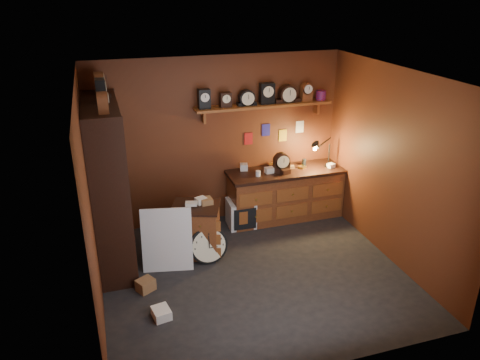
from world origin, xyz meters
name	(u,v)px	position (x,y,z in m)	size (l,w,h in m)	color
floor	(254,274)	(0.00, 0.00, 0.00)	(4.00, 4.00, 0.00)	black
room_shell	(256,153)	(0.04, 0.11, 1.72)	(4.02, 3.62, 2.71)	#5D2B16
shelving_unit	(106,179)	(-1.79, 0.98, 1.25)	(0.47, 1.60, 2.58)	black
workbench	(285,191)	(1.05, 1.47, 0.47)	(1.94, 0.66, 1.36)	brown
low_cabinet	(196,228)	(-0.62, 0.79, 0.42)	(0.82, 0.76, 0.85)	brown
big_round_clock	(209,245)	(-0.51, 0.50, 0.27)	(0.54, 0.17, 0.54)	black
white_panel	(169,268)	(-1.09, 0.51, 0.00)	(0.69, 0.03, 0.92)	silver
mini_fridge	(241,213)	(0.25, 1.39, 0.22)	(0.44, 0.46, 0.44)	silver
floor_box_a	(154,251)	(-1.24, 0.89, 0.08)	(0.25, 0.21, 0.15)	olive
floor_box_b	(161,313)	(-1.35, -0.51, 0.06)	(0.20, 0.24, 0.12)	white
floor_box_c	(146,285)	(-1.46, 0.08, 0.08)	(0.21, 0.18, 0.16)	olive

